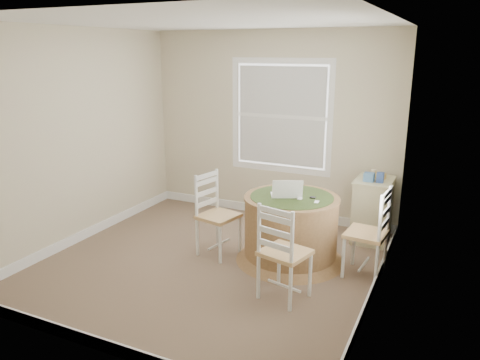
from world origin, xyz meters
The scene contains 14 objects.
room centered at (0.17, 0.16, 1.30)m, with size 3.64×3.64×2.64m.
round_table centered at (0.79, 0.46, 0.41)m, with size 1.24×1.24×0.76m.
chair_left centered at (-0.03, 0.26, 0.47)m, with size 0.42×0.40×0.95m, color white, non-canonical shape.
chair_near centered at (1.02, -0.36, 0.47)m, with size 0.42×0.40×0.95m, color white, non-canonical shape.
chair_right centered at (1.62, 0.45, 0.47)m, with size 0.42×0.40×0.95m, color white, non-canonical shape.
laptop centered at (0.73, 0.44, 0.79)m, with size 0.42×0.41×0.23m.
mouse centered at (0.89, 0.41, 0.77)m, with size 0.06×0.10×0.03m, color white.
phone centered at (1.09, 0.38, 0.76)m, with size 0.04×0.09×0.02m, color #B7BABF.
keys centered at (1.01, 0.50, 0.76)m, with size 0.06×0.05×0.03m, color black.
corner_chest centered at (1.51, 1.46, 0.40)m, with size 0.45×0.60×0.80m.
tissue_box centered at (1.46, 1.34, 0.85)m, with size 0.12×0.12×0.10m, color #4F80B6.
box_yellow centered at (1.55, 1.53, 0.83)m, with size 0.15×0.10×0.06m, color gold.
box_blue centered at (1.59, 1.34, 0.86)m, with size 0.08×0.08×0.12m, color #34529D.
cup_cream centered at (1.47, 1.58, 0.84)m, with size 0.07×0.07×0.09m, color beige.
Camera 1 is at (2.38, -4.25, 2.33)m, focal length 35.00 mm.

